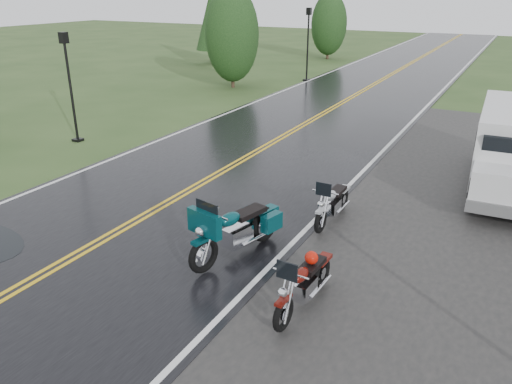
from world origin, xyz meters
TOP-DOWN VIEW (x-y plane):
  - ground at (0.00, 0.00)m, footprint 120.00×120.00m
  - road at (0.00, 10.00)m, footprint 8.00×100.00m
  - motorcycle_red at (4.90, -1.00)m, footprint 0.84×2.06m
  - motorcycle_teal at (2.78, -0.12)m, footprint 1.46×2.64m
  - motorcycle_silver at (4.15, 2.56)m, footprint 0.75×1.99m
  - van_white at (7.04, 5.71)m, footprint 2.43×5.94m
  - lamp_post_near_left at (-6.47, 5.41)m, footprint 0.33×0.33m
  - lamp_post_far_left at (-4.01, 21.22)m, footprint 0.36×0.36m
  - tree_left_mid at (-6.84, 17.28)m, footprint 2.95×2.95m
  - tree_left_far at (-6.43, 31.24)m, footprint 2.74×2.74m
  - pine_left_far at (-12.83, 24.89)m, footprint 2.76×2.76m

SIDE VIEW (x-z plane):
  - ground at x=0.00m, z-range 0.00..0.00m
  - road at x=0.00m, z-range 0.00..0.04m
  - motorcycle_silver at x=4.15m, z-range 0.00..1.17m
  - motorcycle_red at x=4.90m, z-range 0.00..1.20m
  - motorcycle_teal at x=2.78m, z-range 0.00..1.47m
  - van_white at x=7.04m, z-range 0.00..2.30m
  - lamp_post_near_left at x=-6.47m, z-range 0.00..3.89m
  - tree_left_far at x=-6.43m, z-range 0.00..4.21m
  - lamp_post_far_left at x=-4.01m, z-range 0.00..4.22m
  - tree_left_mid at x=-6.84m, z-range 0.00..4.62m
  - pine_left_far at x=-12.83m, z-range 0.00..5.75m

